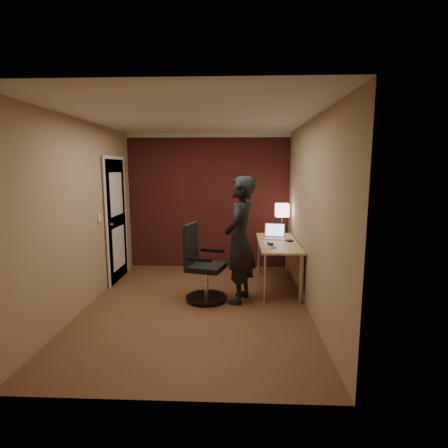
# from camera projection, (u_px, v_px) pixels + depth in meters

# --- Properties ---
(room) EXTENTS (4.00, 4.00, 4.00)m
(room) POSITION_uv_depth(u_px,v_px,m) (191.00, 197.00, 6.12)
(room) COLOR brown
(room) RESTS_ON ground
(desk) EXTENTS (0.60, 1.50, 0.73)m
(desk) POSITION_uv_depth(u_px,v_px,m) (282.00, 250.00, 5.48)
(desk) COLOR #DABF7E
(desk) RESTS_ON ground
(desk_lamp) EXTENTS (0.22, 0.22, 0.54)m
(desk_lamp) POSITION_uv_depth(u_px,v_px,m) (282.00, 211.00, 6.00)
(desk_lamp) COLOR silver
(desk_lamp) RESTS_ON desk
(laptop) EXTENTS (0.37, 0.32, 0.23)m
(laptop) POSITION_uv_depth(u_px,v_px,m) (274.00, 234.00, 5.75)
(laptop) COLOR silver
(laptop) RESTS_ON desk
(mouse) EXTENTS (0.09, 0.11, 0.03)m
(mouse) POSITION_uv_depth(u_px,v_px,m) (270.00, 244.00, 5.24)
(mouse) COLOR black
(mouse) RESTS_ON desk
(phone) EXTENTS (0.07, 0.12, 0.01)m
(phone) POSITION_uv_depth(u_px,v_px,m) (274.00, 247.00, 5.06)
(phone) COLOR black
(phone) RESTS_ON desk
(wallet) EXTENTS (0.11, 0.13, 0.02)m
(wallet) POSITION_uv_depth(u_px,v_px,m) (289.00, 241.00, 5.49)
(wallet) COLOR black
(wallet) RESTS_ON desk
(office_chair) EXTENTS (0.60, 0.67, 1.07)m
(office_chair) POSITION_uv_depth(u_px,v_px,m) (202.00, 268.00, 4.94)
(office_chair) COLOR black
(office_chair) RESTS_ON ground
(person) EXTENTS (0.58, 0.73, 1.76)m
(person) POSITION_uv_depth(u_px,v_px,m) (240.00, 240.00, 4.84)
(person) COLOR black
(person) RESTS_ON ground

